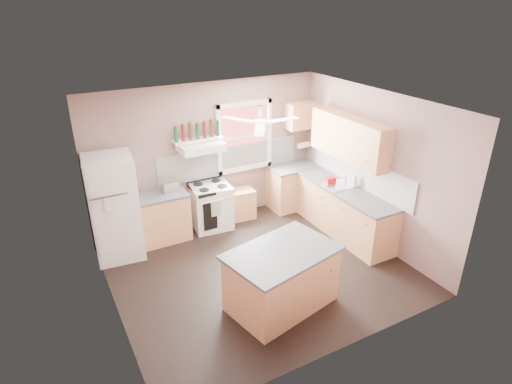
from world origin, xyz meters
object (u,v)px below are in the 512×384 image
refrigerator (114,208)px  island (281,280)px  toaster (170,187)px  cart (240,205)px  stove (211,206)px

refrigerator → island: size_ratio=1.25×
toaster → refrigerator: bearing=-174.2°
toaster → cart: toaster is taller
cart → stove: bearing=-170.5°
stove → cart: stove is taller
toaster → island: bearing=-79.0°
toaster → cart: 1.56m
refrigerator → stove: (1.77, 0.15, -0.46)m
stove → island: same height
refrigerator → toaster: refrigerator is taller
toaster → cart: (1.39, 0.02, -0.71)m
stove → refrigerator: bearing=-169.1°
toaster → stove: 0.94m
stove → toaster: bearing=-176.1°
toaster → island: (0.71, -2.63, -0.56)m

